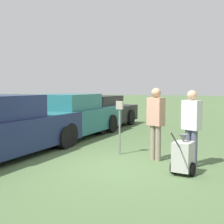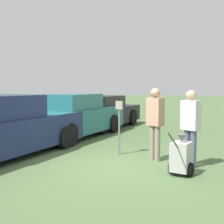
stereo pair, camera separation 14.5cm
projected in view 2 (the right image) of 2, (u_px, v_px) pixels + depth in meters
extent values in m
plane|color=#4C663D|center=(110.00, 166.00, 7.19)|extent=(120.00, 120.00, 0.00)
cube|color=#19234C|center=(2.00, 134.00, 8.02)|extent=(1.97, 5.31, 0.84)
cylinder|color=black|center=(19.00, 134.00, 9.88)|extent=(0.20, 0.66, 0.65)
cylinder|color=black|center=(65.00, 138.00, 9.15)|extent=(0.20, 0.66, 0.65)
cube|color=#23666B|center=(71.00, 120.00, 11.29)|extent=(2.12, 5.23, 0.83)
cube|color=#23666B|center=(68.00, 102.00, 11.05)|extent=(1.78, 2.23, 0.53)
cylinder|color=black|center=(72.00, 121.00, 13.16)|extent=(0.20, 0.72, 0.71)
cylinder|color=black|center=(113.00, 124.00, 12.37)|extent=(0.20, 0.72, 0.71)
cylinder|color=black|center=(21.00, 131.00, 10.26)|extent=(0.20, 0.72, 0.71)
cylinder|color=black|center=(70.00, 135.00, 9.47)|extent=(0.20, 0.72, 0.71)
cube|color=black|center=(101.00, 115.00, 13.72)|extent=(1.96, 5.15, 0.72)
cube|color=black|center=(99.00, 102.00, 13.48)|extent=(1.64, 2.19, 0.50)
cylinder|color=black|center=(100.00, 116.00, 15.53)|extent=(0.21, 0.75, 0.74)
cylinder|color=black|center=(133.00, 117.00, 14.80)|extent=(0.21, 0.75, 0.74)
cylinder|color=black|center=(65.00, 122.00, 12.66)|extent=(0.21, 0.75, 0.74)
cylinder|color=black|center=(103.00, 125.00, 11.94)|extent=(0.21, 0.75, 0.74)
cylinder|color=slate|center=(119.00, 132.00, 8.35)|extent=(0.05, 0.05, 1.22)
cube|color=gray|center=(119.00, 105.00, 8.29)|extent=(0.18, 0.09, 0.22)
cylinder|color=gray|center=(157.00, 143.00, 7.62)|extent=(0.14, 0.14, 0.87)
cylinder|color=gray|center=(152.00, 142.00, 7.75)|extent=(0.14, 0.14, 0.87)
cube|color=tan|center=(155.00, 112.00, 7.62)|extent=(0.47, 0.39, 0.69)
sphere|color=tan|center=(155.00, 93.00, 7.58)|extent=(0.23, 0.23, 0.23)
cylinder|color=#515670|center=(193.00, 149.00, 7.00)|extent=(0.14, 0.14, 0.84)
cylinder|color=#515670|center=(187.00, 148.00, 7.13)|extent=(0.14, 0.14, 0.84)
cube|color=silver|center=(191.00, 115.00, 7.00)|extent=(0.47, 0.39, 0.67)
sphere|color=tan|center=(191.00, 95.00, 6.96)|extent=(0.23, 0.23, 0.23)
cube|color=#B2B2AD|center=(181.00, 157.00, 6.39)|extent=(0.43, 0.49, 0.60)
cone|color=#59595B|center=(182.00, 138.00, 6.36)|extent=(0.18, 0.18, 0.16)
cylinder|color=#4C4C4C|center=(173.00, 141.00, 5.96)|extent=(0.12, 0.59, 0.43)
cylinder|color=black|center=(171.00, 167.00, 6.52)|extent=(0.09, 0.28, 0.28)
cylinder|color=black|center=(191.00, 170.00, 6.30)|extent=(0.09, 0.28, 0.28)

